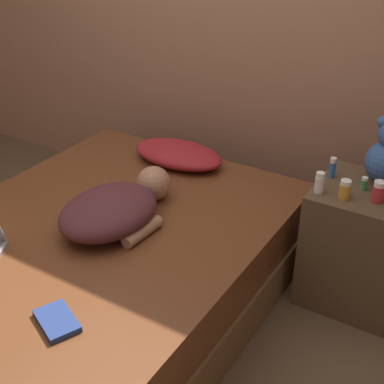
# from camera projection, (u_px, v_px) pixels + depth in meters

# --- Properties ---
(ground_plane) EXTENTS (12.00, 12.00, 0.00)m
(ground_plane) POSITION_uv_depth(u_px,v_px,m) (108.00, 301.00, 2.81)
(ground_plane) COLOR brown
(wall_back) EXTENTS (8.00, 0.06, 2.60)m
(wall_back) POSITION_uv_depth(u_px,v_px,m) (229.00, 5.00, 3.09)
(wall_back) COLOR #996B51
(wall_back) RESTS_ON ground_plane
(bed) EXTENTS (1.53, 1.94, 0.47)m
(bed) POSITION_uv_depth(u_px,v_px,m) (104.00, 265.00, 2.69)
(bed) COLOR brown
(bed) RESTS_ON ground_plane
(nightstand) EXTENTS (0.47, 0.48, 0.64)m
(nightstand) POSITION_uv_depth(u_px,v_px,m) (358.00, 244.00, 2.71)
(nightstand) COLOR brown
(nightstand) RESTS_ON ground_plane
(pillow) EXTENTS (0.56, 0.32, 0.11)m
(pillow) POSITION_uv_depth(u_px,v_px,m) (178.00, 154.00, 3.14)
(pillow) COLOR maroon
(pillow) RESTS_ON bed
(person_lying) EXTENTS (0.44, 0.70, 0.18)m
(person_lying) POSITION_uv_depth(u_px,v_px,m) (116.00, 208.00, 2.55)
(person_lying) COLOR #4C2328
(person_lying) RESTS_ON bed
(bottle_green) EXTENTS (0.03, 0.03, 0.07)m
(bottle_green) POSITION_uv_depth(u_px,v_px,m) (364.00, 184.00, 2.53)
(bottle_green) COLOR #3D8E4C
(bottle_green) RESTS_ON nightstand
(bottle_amber) EXTENTS (0.05, 0.05, 0.09)m
(bottle_amber) POSITION_uv_depth(u_px,v_px,m) (345.00, 190.00, 2.46)
(bottle_amber) COLOR gold
(bottle_amber) RESTS_ON nightstand
(bottle_red) EXTENTS (0.06, 0.06, 0.10)m
(bottle_red) POSITION_uv_depth(u_px,v_px,m) (378.00, 192.00, 2.43)
(bottle_red) COLOR #B72D2D
(bottle_red) RESTS_ON nightstand
(bottle_blue) EXTENTS (0.03, 0.03, 0.10)m
(bottle_blue) POSITION_uv_depth(u_px,v_px,m) (332.00, 168.00, 2.64)
(bottle_blue) COLOR #3866B2
(bottle_blue) RESTS_ON nightstand
(bottle_white) EXTENTS (0.04, 0.04, 0.10)m
(bottle_white) POSITION_uv_depth(u_px,v_px,m) (320.00, 183.00, 2.50)
(bottle_white) COLOR white
(bottle_white) RESTS_ON nightstand
(book) EXTENTS (0.22, 0.19, 0.02)m
(book) POSITION_uv_depth(u_px,v_px,m) (57.00, 321.00, 1.99)
(book) COLOR navy
(book) RESTS_ON bed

